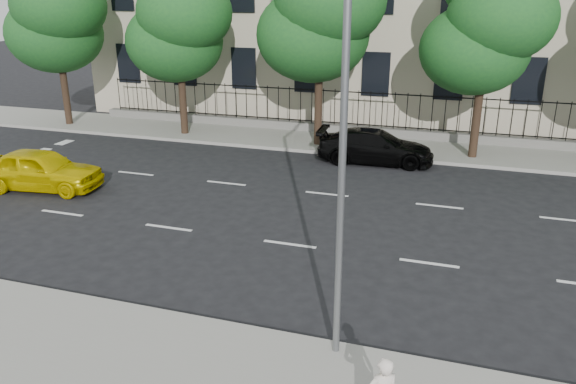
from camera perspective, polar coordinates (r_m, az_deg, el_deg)
name	(u,v)px	position (r m, az deg, el deg)	size (l,w,h in m)	color
ground	(260,284)	(14.45, -2.84, -9.36)	(120.00, 120.00, 0.00)	black
near_sidewalk	(187,381)	(11.38, -10.26, -18.33)	(60.00, 4.00, 0.15)	gray
far_sidewalk	(362,144)	(27.08, 7.57, 4.81)	(60.00, 4.00, 0.15)	gray
lane_markings	(310,216)	(18.52, 2.29, -2.48)	(49.60, 4.62, 0.01)	silver
iron_fence	(369,125)	(28.57, 8.26, 6.75)	(30.00, 0.50, 2.20)	slate
street_light	(350,101)	(10.38, 6.36, 9.17)	(0.25, 3.32, 8.05)	slate
tree_a	(57,8)	(32.43, -22.43, 16.87)	(5.71, 5.31, 9.39)	#382619
tree_b	(180,16)	(28.54, -10.94, 17.15)	(5.53, 5.12, 8.97)	#382619
tree_c	(322,5)	(25.96, 3.48, 18.46)	(5.89, 5.50, 9.80)	#382619
tree_d	(489,21)	(25.17, 19.72, 16.04)	(5.34, 4.94, 8.84)	#382619
yellow_taxi	(41,169)	(22.72, -23.83, 2.11)	(1.81, 4.51, 1.54)	#D6BC00
black_sedan	(375,146)	(24.38, 8.86, 4.60)	(2.01, 4.93, 1.43)	black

